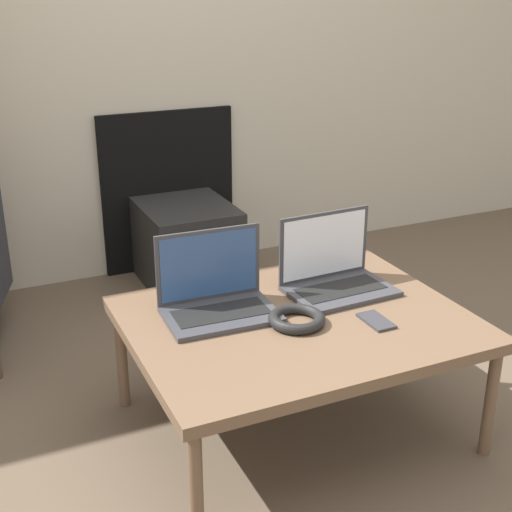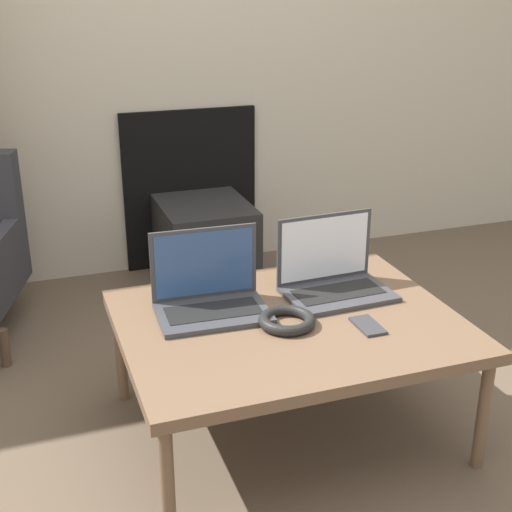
{
  "view_description": "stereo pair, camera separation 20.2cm",
  "coord_description": "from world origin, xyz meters",
  "px_view_note": "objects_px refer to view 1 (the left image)",
  "views": [
    {
      "loc": [
        -0.91,
        -1.57,
        1.35
      ],
      "look_at": [
        0.0,
        0.43,
        0.48
      ],
      "focal_mm": 50.0,
      "sensor_mm": 36.0,
      "label": 1
    },
    {
      "loc": [
        -0.73,
        -1.64,
        1.35
      ],
      "look_at": [
        0.0,
        0.43,
        0.48
      ],
      "focal_mm": 50.0,
      "sensor_mm": 36.0,
      "label": 2
    }
  ],
  "objects_px": {
    "phone": "(376,321)",
    "laptop_right": "(334,273)",
    "laptop_left": "(216,295)",
    "tv": "(187,245)",
    "headphones": "(297,319)"
  },
  "relations": [
    {
      "from": "laptop_right",
      "to": "headphones",
      "type": "relative_size",
      "value": 2.03
    },
    {
      "from": "laptop_left",
      "to": "headphones",
      "type": "distance_m",
      "value": 0.26
    },
    {
      "from": "laptop_left",
      "to": "tv",
      "type": "distance_m",
      "value": 1.15
    },
    {
      "from": "laptop_left",
      "to": "phone",
      "type": "relative_size",
      "value": 2.79
    },
    {
      "from": "laptop_right",
      "to": "headphones",
      "type": "distance_m",
      "value": 0.29
    },
    {
      "from": "headphones",
      "to": "laptop_left",
      "type": "bearing_deg",
      "value": 136.66
    },
    {
      "from": "headphones",
      "to": "phone",
      "type": "relative_size",
      "value": 1.38
    },
    {
      "from": "laptop_right",
      "to": "laptop_left",
      "type": "bearing_deg",
      "value": 177.67
    },
    {
      "from": "headphones",
      "to": "laptop_right",
      "type": "bearing_deg",
      "value": 37.46
    },
    {
      "from": "laptop_right",
      "to": "phone",
      "type": "bearing_deg",
      "value": -94.14
    },
    {
      "from": "laptop_left",
      "to": "laptop_right",
      "type": "distance_m",
      "value": 0.41
    },
    {
      "from": "phone",
      "to": "laptop_right",
      "type": "bearing_deg",
      "value": 88.19
    },
    {
      "from": "headphones",
      "to": "phone",
      "type": "height_order",
      "value": "headphones"
    },
    {
      "from": "headphones",
      "to": "tv",
      "type": "bearing_deg",
      "value": 85.6
    },
    {
      "from": "laptop_right",
      "to": "headphones",
      "type": "height_order",
      "value": "laptop_right"
    }
  ]
}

